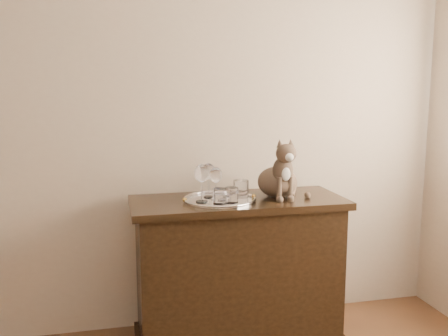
# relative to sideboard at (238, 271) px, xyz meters

# --- Properties ---
(wall_back) EXTENTS (4.00, 0.10, 2.70)m
(wall_back) POSITION_rel_sideboard_xyz_m (-0.60, 0.31, 0.93)
(wall_back) COLOR tan
(wall_back) RESTS_ON ground
(sideboard) EXTENTS (1.20, 0.50, 0.85)m
(sideboard) POSITION_rel_sideboard_xyz_m (0.00, 0.00, 0.00)
(sideboard) COLOR black
(sideboard) RESTS_ON ground
(tray) EXTENTS (0.40, 0.40, 0.01)m
(tray) POSITION_rel_sideboard_xyz_m (-0.11, -0.03, 0.43)
(tray) COLOR silver
(tray) RESTS_ON sideboard
(wine_glass_b) EXTENTS (0.07, 0.07, 0.19)m
(wine_glass_b) POSITION_rel_sideboard_xyz_m (-0.16, 0.04, 0.53)
(wine_glass_b) COLOR silver
(wine_glass_b) RESTS_ON tray
(wine_glass_c) EXTENTS (0.08, 0.08, 0.21)m
(wine_glass_c) POSITION_rel_sideboard_xyz_m (-0.22, -0.06, 0.54)
(wine_glass_c) COLOR white
(wine_glass_c) RESTS_ON tray
(wine_glass_d) EXTENTS (0.07, 0.07, 0.18)m
(wine_glass_d) POSITION_rel_sideboard_xyz_m (-0.13, -0.02, 0.52)
(wine_glass_d) COLOR white
(wine_glass_d) RESTS_ON tray
(tumbler_a) EXTENTS (0.07, 0.07, 0.08)m
(tumbler_a) POSITION_rel_sideboard_xyz_m (-0.07, -0.11, 0.47)
(tumbler_a) COLOR white
(tumbler_a) RESTS_ON tray
(tumbler_b) EXTENTS (0.07, 0.07, 0.08)m
(tumbler_b) POSITION_rel_sideboard_xyz_m (-0.13, -0.12, 0.47)
(tumbler_b) COLOR white
(tumbler_b) RESTS_ON tray
(tumbler_c) EXTENTS (0.09, 0.09, 0.10)m
(tumbler_c) POSITION_rel_sideboard_xyz_m (0.02, 0.00, 0.48)
(tumbler_c) COLOR white
(tumbler_c) RESTS_ON tray
(cat) EXTENTS (0.35, 0.32, 0.34)m
(cat) POSITION_rel_sideboard_xyz_m (0.23, 0.01, 0.60)
(cat) COLOR #4F3B2F
(cat) RESTS_ON sideboard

